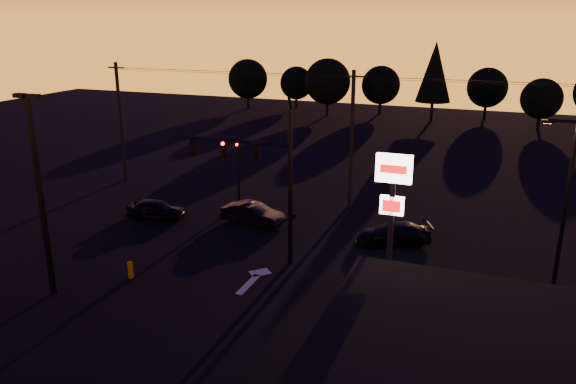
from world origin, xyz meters
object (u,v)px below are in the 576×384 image
at_px(secondary_signal, 238,164).
at_px(parking_lot_light, 39,184).
at_px(traffic_signal_mast, 260,168).
at_px(suv_parked, 456,342).
at_px(car_mid, 253,214).
at_px(streetlight, 564,200).
at_px(bollard, 131,270).
at_px(car_right, 393,234).
at_px(car_left, 155,209).
at_px(pylon_sign, 392,198).

distance_m(secondary_signal, parking_lot_light, 14.90).
relative_size(traffic_signal_mast, suv_parked, 1.70).
height_order(traffic_signal_mast, car_mid, traffic_signal_mast).
bearing_deg(suv_parked, streetlight, 75.59).
height_order(bollard, suv_parked, suv_parked).
bearing_deg(secondary_signal, car_mid, -50.94).
relative_size(parking_lot_light, car_right, 2.17).
bearing_deg(car_mid, car_right, -84.40).
relative_size(streetlight, suv_parked, 1.58).
distance_m(secondary_signal, car_left, 6.09).
bearing_deg(secondary_signal, car_left, -131.87).
height_order(secondary_signal, suv_parked, secondary_signal).
xyz_separation_m(pylon_sign, streetlight, (6.91, 4.00, -0.49)).
distance_m(traffic_signal_mast, car_right, 8.66).
bearing_deg(car_right, parking_lot_light, -72.68).
distance_m(traffic_signal_mast, pylon_sign, 7.52).
relative_size(pylon_sign, car_mid, 1.71).
relative_size(bollard, car_left, 0.22).
height_order(bollard, car_left, car_left).
bearing_deg(pylon_sign, suv_parked, -45.63).
bearing_deg(car_mid, car_left, 108.78).
bearing_deg(secondary_signal, traffic_signal_mast, -56.81).
height_order(car_left, suv_parked, suv_parked).
height_order(traffic_signal_mast, suv_parked, traffic_signal_mast).
bearing_deg(pylon_sign, traffic_signal_mast, 160.64).
bearing_deg(car_left, streetlight, -103.59).
bearing_deg(bollard, suv_parked, -5.39).
bearing_deg(pylon_sign, streetlight, 30.08).
bearing_deg(car_left, parking_lot_light, 177.97).
xyz_separation_m(parking_lot_light, car_mid, (4.86, 11.58, -4.61)).
distance_m(car_left, suv_parked, 21.06).
bearing_deg(streetlight, suv_parked, -116.79).
distance_m(parking_lot_light, car_mid, 13.38).
height_order(traffic_signal_mast, car_left, traffic_signal_mast).
bearing_deg(traffic_signal_mast, secondary_signal, 123.19).
xyz_separation_m(streetlight, car_mid, (-16.55, 3.08, -3.77)).
xyz_separation_m(car_left, suv_parked, (19.00, -9.07, 0.08)).
bearing_deg(car_right, pylon_sign, -14.48).
bearing_deg(traffic_signal_mast, suv_parked, -29.29).
relative_size(parking_lot_light, suv_parked, 1.81).
height_order(secondary_signal, parking_lot_light, parking_lot_light).
height_order(parking_lot_light, car_left, parking_lot_light).
xyz_separation_m(car_left, car_right, (14.75, 1.15, -0.01)).
xyz_separation_m(car_mid, car_right, (8.61, -0.17, -0.05)).
xyz_separation_m(traffic_signal_mast, suv_parked, (10.32, -5.79, -4.23)).
height_order(secondary_signal, bollard, secondary_signal).
bearing_deg(car_mid, parking_lot_light, 163.95).
distance_m(pylon_sign, bollard, 13.11).
bearing_deg(car_mid, streetlight, -93.85).
relative_size(streetlight, car_right, 1.90).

